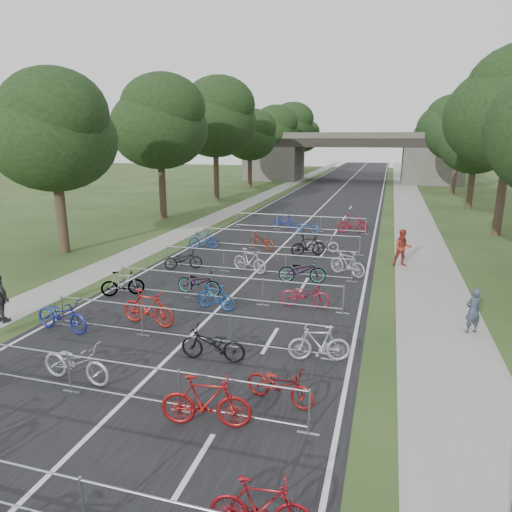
{
  "coord_description": "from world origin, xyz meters",
  "views": [
    {
      "loc": [
        5.93,
        -5.09,
        6.33
      ],
      "look_at": [
        0.32,
        14.2,
        1.1
      ],
      "focal_mm": 32.0,
      "sensor_mm": 36.0,
      "label": 1
    }
  ],
  "objects_px": {
    "overpass_bridge": "(350,157)",
    "pedestrian_b": "(403,248)",
    "pedestrian_c": "(0,299)",
    "pedestrian_a": "(473,311)"
  },
  "relations": [
    {
      "from": "pedestrian_a",
      "to": "pedestrian_b",
      "type": "bearing_deg",
      "value": -104.75
    },
    {
      "from": "overpass_bridge",
      "to": "pedestrian_a",
      "type": "relative_size",
      "value": 19.93
    },
    {
      "from": "overpass_bridge",
      "to": "pedestrian_b",
      "type": "relative_size",
      "value": 16.58
    },
    {
      "from": "pedestrian_b",
      "to": "pedestrian_c",
      "type": "distance_m",
      "value": 17.88
    },
    {
      "from": "pedestrian_a",
      "to": "pedestrian_c",
      "type": "bearing_deg",
      "value": -16.44
    },
    {
      "from": "overpass_bridge",
      "to": "pedestrian_a",
      "type": "height_order",
      "value": "overpass_bridge"
    },
    {
      "from": "pedestrian_a",
      "to": "pedestrian_b",
      "type": "xyz_separation_m",
      "value": [
        -2.08,
        7.92,
        0.16
      ]
    },
    {
      "from": "overpass_bridge",
      "to": "pedestrian_b",
      "type": "height_order",
      "value": "overpass_bridge"
    },
    {
      "from": "overpass_bridge",
      "to": "pedestrian_c",
      "type": "bearing_deg",
      "value": -96.7
    },
    {
      "from": "pedestrian_a",
      "to": "pedestrian_c",
      "type": "relative_size",
      "value": 0.89
    }
  ]
}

